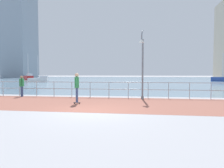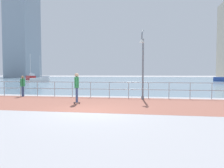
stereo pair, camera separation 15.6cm
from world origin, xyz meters
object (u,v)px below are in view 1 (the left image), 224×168
object	(u,v)px
bystander	(22,84)
sailboat_gray	(28,77)
lamppost	(142,61)
sailboat_ivory	(39,80)
sailboat_white	(223,79)
skateboarder	(77,85)

from	to	relation	value
bystander	sailboat_gray	world-z (taller)	sailboat_gray
lamppost	sailboat_gray	world-z (taller)	sailboat_gray
sailboat_ivory	sailboat_white	size ratio (longest dim) A/B	0.85
sailboat_gray	bystander	bearing A→B (deg)	-60.34
sailboat_ivory	sailboat_white	world-z (taller)	sailboat_white
skateboarder	sailboat_gray	xyz separation A→B (m)	(-26.96, 41.09, -0.39)
sailboat_white	sailboat_gray	bearing A→B (deg)	174.91
lamppost	sailboat_white	world-z (taller)	sailboat_white
skateboarder	bystander	world-z (taller)	skateboarder
sailboat_white	sailboat_gray	xyz separation A→B (m)	(-48.33, 4.31, 0.08)
bystander	sailboat_ivory	bearing A→B (deg)	115.15
skateboarder	sailboat_white	bearing A→B (deg)	59.85
bystander	skateboarder	bearing A→B (deg)	-29.45
lamppost	sailboat_ivory	bearing A→B (deg)	129.48
skateboarder	sailboat_ivory	size ratio (longest dim) A/B	0.33
sailboat_white	skateboarder	bearing A→B (deg)	-120.15
sailboat_ivory	sailboat_white	bearing A→B (deg)	14.01
bystander	sailboat_gray	size ratio (longest dim) A/B	0.22
bystander	sailboat_ivory	size ratio (longest dim) A/B	0.30
bystander	sailboat_ivory	xyz separation A→B (m)	(-11.42, 24.32, -0.41)
sailboat_gray	sailboat_white	bearing A→B (deg)	-5.09
lamppost	skateboarder	bearing A→B (deg)	-145.63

